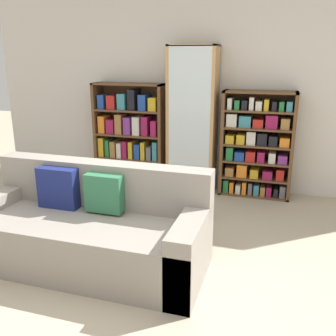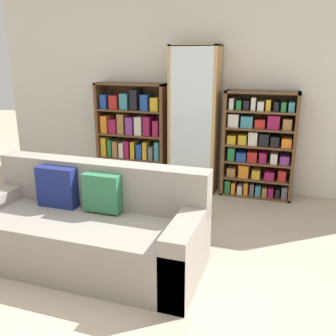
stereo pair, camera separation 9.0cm
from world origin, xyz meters
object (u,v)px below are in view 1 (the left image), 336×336
object	(u,v)px
bookshelf_left	(130,137)
wine_bottle	(207,204)
display_cabinet	(192,120)
couch	(90,231)
bookshelf_right	(256,146)

from	to	relation	value
bookshelf_left	wine_bottle	world-z (taller)	bookshelf_left
display_cabinet	wine_bottle	size ratio (longest dim) A/B	4.69
display_cabinet	wine_bottle	distance (m)	1.24
couch	bookshelf_right	bearing A→B (deg)	60.35
bookshelf_left	display_cabinet	size ratio (longest dim) A/B	0.74
bookshelf_left	bookshelf_right	world-z (taller)	bookshelf_left
couch	display_cabinet	distance (m)	2.22
bookshelf_right	display_cabinet	bearing A→B (deg)	-178.82
wine_bottle	bookshelf_left	bearing A→B (deg)	144.41
bookshelf_left	couch	bearing A→B (deg)	-76.78
couch	bookshelf_right	size ratio (longest dim) A/B	1.50
bookshelf_left	bookshelf_right	bearing A→B (deg)	0.00
bookshelf_left	bookshelf_right	distance (m)	1.70
couch	bookshelf_left	world-z (taller)	bookshelf_left
couch	bookshelf_right	world-z (taller)	bookshelf_right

